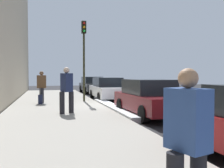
% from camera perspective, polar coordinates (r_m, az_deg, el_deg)
% --- Properties ---
extents(ground_plane, '(56.00, 56.00, 0.00)m').
position_cam_1_polar(ground_plane, '(13.10, 2.72, -5.41)').
color(ground_plane, black).
extents(sidewalk, '(28.00, 4.60, 0.15)m').
position_cam_1_polar(sidewalk, '(12.54, -11.92, -5.45)').
color(sidewalk, '#A39E93').
rests_on(sidewalk, ground).
extents(lane_stripe_centre, '(28.00, 0.14, 0.01)m').
position_cam_1_polar(lane_stripe_centre, '(14.36, 15.08, -4.81)').
color(lane_stripe_centre, gold).
rests_on(lane_stripe_centre, ground).
extents(snow_bank_curb, '(7.13, 0.56, 0.22)m').
position_cam_1_polar(snow_bank_curb, '(12.45, 0.27, -5.30)').
color(snow_bank_curb, white).
rests_on(snow_bank_curb, ground).
extents(parked_car_charcoal, '(4.80, 1.98, 1.51)m').
position_cam_1_polar(parked_car_charcoal, '(24.04, -4.39, -0.18)').
color(parked_car_charcoal, black).
rests_on(parked_car_charcoal, ground).
extents(parked_car_white, '(4.63, 1.92, 1.51)m').
position_cam_1_polar(parked_car_white, '(17.24, -0.94, -1.07)').
color(parked_car_white, black).
rests_on(parked_car_white, ground).
extents(parked_car_maroon, '(4.35, 1.98, 1.51)m').
position_cam_1_polar(parked_car_maroon, '(10.70, 8.30, -3.04)').
color(parked_car_maroon, black).
rests_on(parked_car_maroon, ground).
extents(pedestrian_navy_coat, '(0.58, 0.58, 1.86)m').
position_cam_1_polar(pedestrian_navy_coat, '(10.51, -10.01, -1.05)').
color(pedestrian_navy_coat, black).
rests_on(pedestrian_navy_coat, sidewalk).
extents(pedestrian_brown_coat, '(0.58, 0.50, 1.75)m').
position_cam_1_polar(pedestrian_brown_coat, '(14.65, -15.32, -0.43)').
color(pedestrian_brown_coat, black).
rests_on(pedestrian_brown_coat, sidewalk).
extents(pedestrian_blue_coat, '(0.50, 0.52, 1.63)m').
position_cam_1_polar(pedestrian_blue_coat, '(2.89, 16.35, -11.87)').
color(pedestrian_blue_coat, black).
rests_on(pedestrian_blue_coat, sidewalk).
extents(traffic_light_pole, '(0.35, 0.26, 4.65)m').
position_cam_1_polar(traffic_light_pole, '(15.15, -6.23, 8.00)').
color(traffic_light_pole, '#2D2D19').
rests_on(traffic_light_pole, sidewalk).
extents(rolling_suitcase, '(0.34, 0.22, 0.85)m').
position_cam_1_polar(rolling_suitcase, '(14.16, -15.58, -3.30)').
color(rolling_suitcase, '#191E38').
rests_on(rolling_suitcase, sidewalk).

